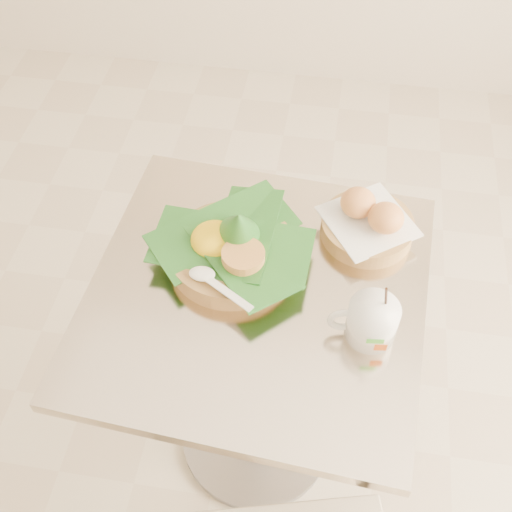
# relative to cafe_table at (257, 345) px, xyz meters

# --- Properties ---
(floor) EXTENTS (3.60, 3.60, 0.00)m
(floor) POSITION_rel_cafe_table_xyz_m (-0.10, 0.03, -0.53)
(floor) COLOR beige
(floor) RESTS_ON ground
(cafe_table) EXTENTS (0.75, 0.75, 0.75)m
(cafe_table) POSITION_rel_cafe_table_xyz_m (0.00, 0.00, 0.00)
(cafe_table) COLOR gray
(cafe_table) RESTS_ON floor
(rice_basket) EXTENTS (0.34, 0.34, 0.17)m
(rice_basket) POSITION_rel_cafe_table_xyz_m (-0.07, 0.07, 0.27)
(rice_basket) COLOR #AF824B
(rice_basket) RESTS_ON cafe_table
(bread_basket) EXTENTS (0.24, 0.24, 0.11)m
(bread_basket) POSITION_rel_cafe_table_xyz_m (0.22, 0.19, 0.26)
(bread_basket) COLOR #AF824B
(bread_basket) RESTS_ON cafe_table
(coffee_mug) EXTENTS (0.14, 0.10, 0.17)m
(coffee_mug) POSITION_rel_cafe_table_xyz_m (0.24, -0.07, 0.27)
(coffee_mug) COLOR white
(coffee_mug) RESTS_ON cafe_table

